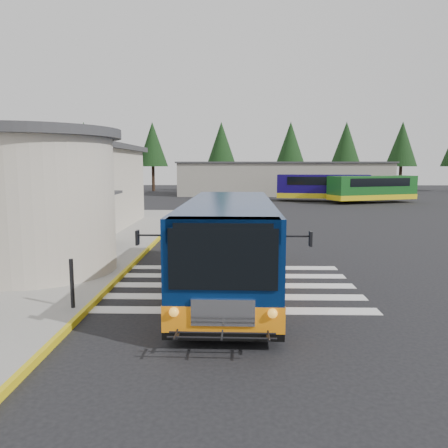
{
  "coord_description": "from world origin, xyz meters",
  "views": [
    {
      "loc": [
        -0.31,
        -14.14,
        3.75
      ],
      "look_at": [
        -0.58,
        -0.5,
        1.92
      ],
      "focal_mm": 35.0,
      "sensor_mm": 36.0,
      "label": 1
    }
  ],
  "objects_px": {
    "transit_bus": "(229,248)",
    "far_bus_a": "(323,186)",
    "pedestrian_a": "(36,254)",
    "bollard": "(72,283)",
    "far_bus_b": "(372,188)"
  },
  "relations": [
    {
      "from": "bollard",
      "to": "transit_bus",
      "type": "bearing_deg",
      "value": 28.1
    },
    {
      "from": "transit_bus",
      "to": "bollard",
      "type": "relative_size",
      "value": 7.64
    },
    {
      "from": "transit_bus",
      "to": "pedestrian_a",
      "type": "distance_m",
      "value": 5.92
    },
    {
      "from": "transit_bus",
      "to": "far_bus_a",
      "type": "bearing_deg",
      "value": 75.15
    },
    {
      "from": "far_bus_b",
      "to": "bollard",
      "type": "bearing_deg",
      "value": 131.19
    },
    {
      "from": "pedestrian_a",
      "to": "bollard",
      "type": "height_order",
      "value": "pedestrian_a"
    },
    {
      "from": "pedestrian_a",
      "to": "far_bus_a",
      "type": "bearing_deg",
      "value": -50.98
    },
    {
      "from": "pedestrian_a",
      "to": "transit_bus",
      "type": "bearing_deg",
      "value": -117.76
    },
    {
      "from": "bollard",
      "to": "far_bus_a",
      "type": "height_order",
      "value": "far_bus_a"
    },
    {
      "from": "pedestrian_a",
      "to": "far_bus_a",
      "type": "height_order",
      "value": "far_bus_a"
    },
    {
      "from": "far_bus_a",
      "to": "bollard",
      "type": "bearing_deg",
      "value": 168.69
    },
    {
      "from": "far_bus_a",
      "to": "far_bus_b",
      "type": "height_order",
      "value": "far_bus_a"
    },
    {
      "from": "pedestrian_a",
      "to": "far_bus_b",
      "type": "xyz_separation_m",
      "value": [
        20.04,
        31.2,
        0.46
      ]
    },
    {
      "from": "transit_bus",
      "to": "pedestrian_a",
      "type": "relative_size",
      "value": 5.33
    },
    {
      "from": "bollard",
      "to": "far_bus_b",
      "type": "xyz_separation_m",
      "value": [
        18.1,
        33.51,
        0.74
      ]
    }
  ]
}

